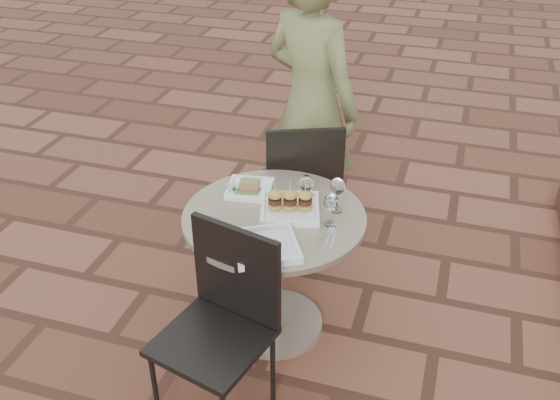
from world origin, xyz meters
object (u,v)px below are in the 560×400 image
(diner, at_px, (311,105))
(plate_sliders, at_px, (290,205))
(plate_tuna, at_px, (265,246))
(plate_salmon, at_px, (250,188))
(chair_near, at_px, (224,311))
(cafe_table, at_px, (274,255))
(chair_far, at_px, (302,180))

(diner, xyz_separation_m, plate_sliders, (0.14, -0.91, -0.13))
(diner, bearing_deg, plate_tuna, 119.86)
(diner, distance_m, plate_tuna, 1.25)
(plate_salmon, height_order, plate_tuna, plate_salmon)
(chair_near, xyz_separation_m, plate_tuna, (0.11, 0.26, 0.20))
(cafe_table, height_order, chair_near, chair_near)
(cafe_table, xyz_separation_m, plate_sliders, (0.07, 0.05, 0.29))
(chair_far, height_order, plate_tuna, chair_far)
(plate_salmon, bearing_deg, plate_tuna, -62.56)
(diner, xyz_separation_m, plate_tuna, (0.12, -1.24, -0.16))
(cafe_table, bearing_deg, plate_tuna, -80.50)
(cafe_table, relative_size, diner, 0.50)
(chair_far, bearing_deg, diner, -105.75)
(cafe_table, xyz_separation_m, diner, (-0.07, 0.96, 0.42))
(chair_far, relative_size, chair_near, 1.00)
(chair_far, distance_m, plate_sliders, 0.66)
(chair_far, bearing_deg, chair_near, 66.64)
(diner, bearing_deg, cafe_table, 118.65)
(plate_sliders, bearing_deg, diner, 98.49)
(chair_far, relative_size, diner, 0.51)
(cafe_table, height_order, chair_far, chair_far)
(cafe_table, bearing_deg, chair_far, 93.14)
(plate_salmon, distance_m, plate_sliders, 0.28)
(cafe_table, relative_size, plate_salmon, 3.45)
(diner, height_order, plate_sliders, diner)
(plate_salmon, bearing_deg, chair_far, 72.66)
(chair_far, distance_m, plate_salmon, 0.55)
(chair_far, xyz_separation_m, plate_tuna, (0.08, -0.94, 0.20))
(plate_salmon, xyz_separation_m, plate_tuna, (0.24, -0.45, -0.00))
(plate_tuna, bearing_deg, diner, 95.38)
(chair_far, relative_size, plate_salmon, 3.56)
(cafe_table, height_order, diner, diner)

